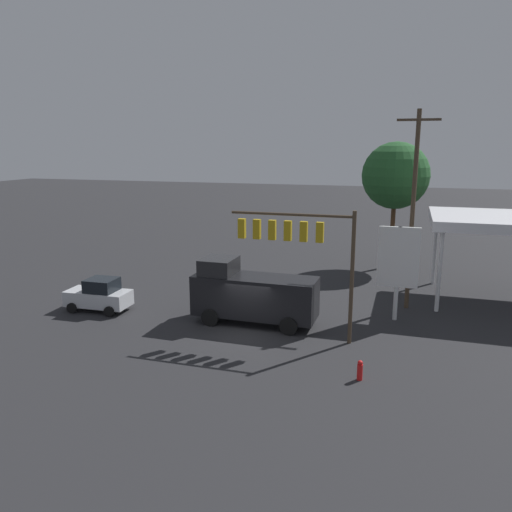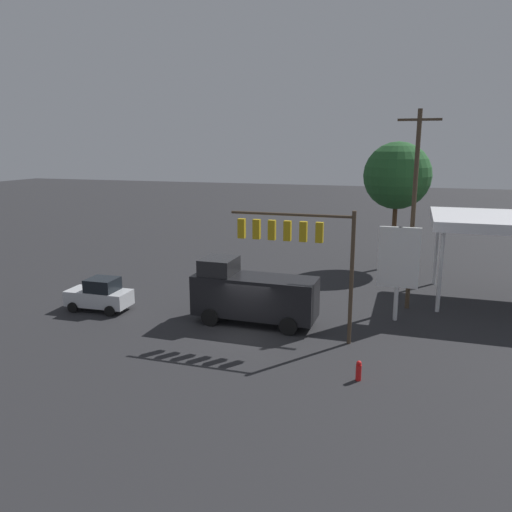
% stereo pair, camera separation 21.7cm
% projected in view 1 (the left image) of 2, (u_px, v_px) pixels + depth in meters
% --- Properties ---
extents(ground_plane, '(200.00, 200.00, 0.00)m').
position_uv_depth(ground_plane, '(245.00, 333.00, 26.27)').
color(ground_plane, '#262628').
extents(traffic_signal_assembly, '(6.27, 0.43, 6.66)m').
position_uv_depth(traffic_signal_assembly, '(297.00, 239.00, 24.70)').
color(traffic_signal_assembly, '#473828').
rests_on(traffic_signal_assembly, ground).
extents(utility_pole, '(2.40, 0.26, 11.69)m').
position_uv_depth(utility_pole, '(413.00, 207.00, 29.11)').
color(utility_pole, '#473828').
rests_on(utility_pole, ground).
extents(gas_station_canopy, '(9.40, 7.64, 5.46)m').
position_uv_depth(gas_station_canopy, '(511.00, 222.00, 30.49)').
color(gas_station_canopy, silver).
rests_on(gas_station_canopy, ground).
extents(price_sign, '(2.25, 0.27, 5.33)m').
position_uv_depth(price_sign, '(398.00, 260.00, 27.59)').
color(price_sign, silver).
rests_on(price_sign, ground).
extents(delivery_truck, '(6.82, 2.61, 3.58)m').
position_uv_depth(delivery_truck, '(252.00, 294.00, 27.47)').
color(delivery_truck, black).
rests_on(delivery_truck, ground).
extents(hatchback_crossing, '(3.85, 2.06, 1.97)m').
position_uv_depth(hatchback_crossing, '(99.00, 295.00, 29.75)').
color(hatchback_crossing, silver).
rests_on(hatchback_crossing, ground).
extents(street_tree, '(5.26, 5.26, 9.99)m').
position_uv_depth(street_tree, '(396.00, 176.00, 39.16)').
color(street_tree, '#4C331E').
rests_on(street_tree, ground).
extents(fire_hydrant, '(0.24, 0.24, 0.88)m').
position_uv_depth(fire_hydrant, '(360.00, 370.00, 20.97)').
color(fire_hydrant, red).
rests_on(fire_hydrant, ground).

